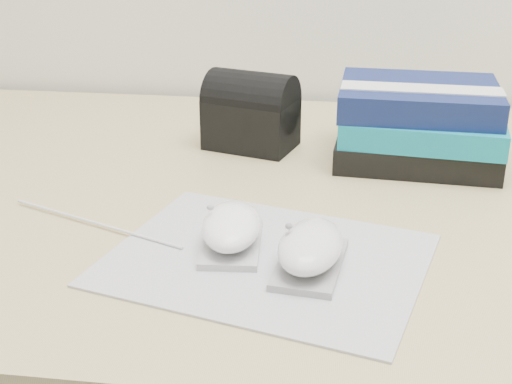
# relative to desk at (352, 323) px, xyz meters

# --- Properties ---
(desk) EXTENTS (1.60, 0.80, 0.73)m
(desk) POSITION_rel_desk_xyz_m (0.00, 0.00, 0.00)
(desk) COLOR tan
(desk) RESTS_ON ground
(mousepad) EXTENTS (0.36, 0.32, 0.00)m
(mousepad) POSITION_rel_desk_xyz_m (-0.10, -0.25, 0.24)
(mousepad) COLOR #929199
(mousepad) RESTS_ON desk
(mouse_rear) EXTENTS (0.07, 0.12, 0.05)m
(mouse_rear) POSITION_rel_desk_xyz_m (-0.14, -0.23, 0.26)
(mouse_rear) COLOR #ADADB0
(mouse_rear) RESTS_ON mousepad
(mouse_front) EXTENTS (0.08, 0.12, 0.05)m
(mouse_front) POSITION_rel_desk_xyz_m (-0.05, -0.26, 0.26)
(mouse_front) COLOR #939396
(mouse_front) RESTS_ON mousepad
(usb_cable) EXTENTS (0.22, 0.09, 0.00)m
(usb_cable) POSITION_rel_desk_xyz_m (-0.30, -0.20, 0.24)
(usb_cable) COLOR silver
(usb_cable) RESTS_ON mousepad
(book_stack) EXTENTS (0.23, 0.19, 0.11)m
(book_stack) POSITION_rel_desk_xyz_m (0.08, 0.07, 0.29)
(book_stack) COLOR black
(book_stack) RESTS_ON desk
(pouch) EXTENTS (0.14, 0.12, 0.11)m
(pouch) POSITION_rel_desk_xyz_m (-0.16, 0.09, 0.29)
(pouch) COLOR black
(pouch) RESTS_ON desk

